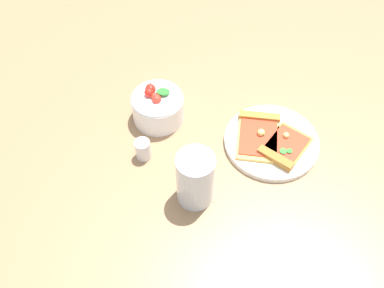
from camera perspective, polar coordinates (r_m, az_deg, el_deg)
The scene contains 7 objects.
ground_plane at distance 1.00m, azimuth 7.74°, elevation -1.05°, with size 2.40×2.40×0.00m, color #93704C.
plate at distance 1.01m, azimuth 10.78°, elevation 0.33°, with size 0.23×0.23×0.01m, color white.
pizza_slice_near at distance 0.99m, azimuth 12.37°, elevation -0.60°, with size 0.15×0.14×0.02m.
pizza_slice_far at distance 1.01m, azimuth 9.08°, elevation 1.50°, with size 0.15×0.11×0.02m.
salad_bowl at distance 1.03m, azimuth -4.71°, elevation 5.09°, with size 0.13×0.13×0.09m.
soda_glass at distance 0.87m, azimuth 0.46°, elevation -5.01°, with size 0.08×0.08×0.14m.
pepper_shaker at distance 0.96m, azimuth -6.74°, elevation -0.54°, with size 0.04×0.04×0.06m.
Camera 1 is at (-0.59, 0.10, 0.80)m, focal length 39.03 mm.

